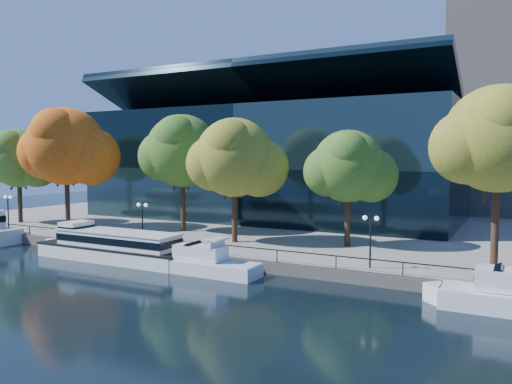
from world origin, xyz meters
The scene contains 15 objects.
ground centered at (0.00, 0.00, 0.00)m, with size 160.00×160.00×0.00m, color black.
promenade centered at (0.00, 36.38, 0.50)m, with size 90.00×67.08×1.00m.
railing centered at (0.00, 3.25, 1.94)m, with size 88.20×0.08×0.99m.
convention_building centered at (-4.00, 31.79, 8.51)m, with size 50.00×24.57×21.43m.
tour_boat centered at (-6.07, 1.08, 1.41)m, with size 17.42×3.89×3.31m.
cruiser_near centered at (4.42, 0.55, 0.93)m, with size 10.36×2.67×3.00m.
tree_0 centered at (-30.02, 9.68, 9.18)m, with size 9.44×7.74×12.12m.
tree_1 centered at (-20.51, 9.05, 10.54)m, with size 11.57×9.48×14.37m.
tree_2 centered at (-6.67, 13.39, 10.00)m, with size 10.33×8.47×13.32m.
tree_3 centered at (2.28, 9.82, 9.27)m, with size 9.82×8.05×12.37m.
tree_4 centered at (12.93, 12.87, 8.46)m, with size 8.59×7.04×11.05m.
tree_5 centered at (25.78, 9.20, 10.67)m, with size 10.21×8.37×13.94m.
lamp_0 centered at (-25.27, 4.50, 3.98)m, with size 1.26×0.36×4.03m.
lamp_1 centered at (-5.13, 4.50, 3.98)m, with size 1.26×0.36×4.03m.
lamp_2 centered at (17.28, 4.50, 3.98)m, with size 1.26×0.36×4.03m.
Camera 1 is at (27.27, -32.76, 9.46)m, focal length 35.00 mm.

